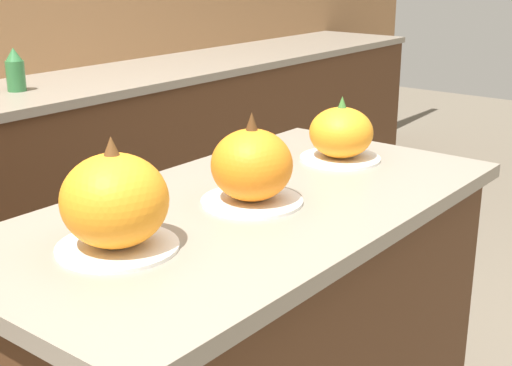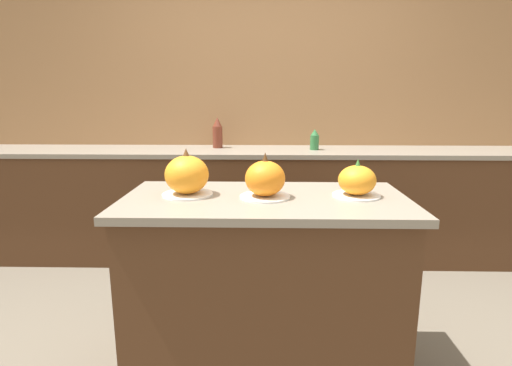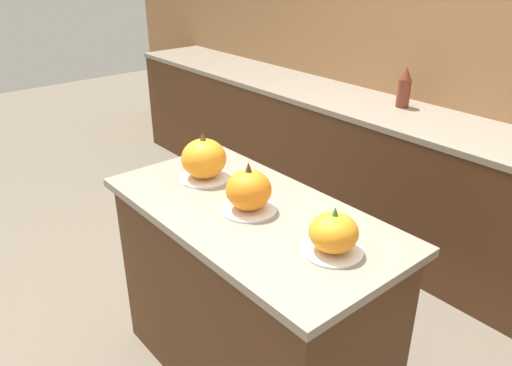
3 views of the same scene
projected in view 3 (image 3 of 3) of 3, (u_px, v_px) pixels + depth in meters
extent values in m
cube|color=#9E7047|center=(491.00, 58.00, 2.86)|extent=(8.00, 0.06, 2.50)
cube|color=#4C2D19|center=(250.00, 302.00, 2.18)|extent=(1.22, 0.59, 0.85)
cube|color=gray|center=(250.00, 213.00, 1.98)|extent=(1.28, 0.65, 0.03)
cube|color=#4C2D19|center=(436.00, 200.00, 3.02)|extent=(6.00, 0.56, 0.88)
cube|color=gray|center=(449.00, 129.00, 2.82)|extent=(6.00, 0.60, 0.03)
cylinder|color=white|center=(205.00, 177.00, 2.24)|extent=(0.23, 0.23, 0.01)
ellipsoid|color=orange|center=(204.00, 159.00, 2.20)|extent=(0.20, 0.20, 0.17)
cone|color=brown|center=(203.00, 137.00, 2.15)|extent=(0.03, 0.03, 0.04)
cylinder|color=white|center=(249.00, 209.00, 1.97)|extent=(0.23, 0.23, 0.01)
ellipsoid|color=orange|center=(248.00, 190.00, 1.94)|extent=(0.18, 0.18, 0.16)
cone|color=#4C2D14|center=(248.00, 167.00, 1.89)|extent=(0.03, 0.03, 0.04)
cylinder|color=white|center=(332.00, 250.00, 1.70)|extent=(0.21, 0.21, 0.01)
ellipsoid|color=orange|center=(334.00, 232.00, 1.67)|extent=(0.17, 0.17, 0.13)
cone|color=#38702D|center=(335.00, 212.00, 1.64)|extent=(0.03, 0.03, 0.03)
cylinder|color=maroon|center=(404.00, 93.00, 3.11)|extent=(0.08, 0.08, 0.18)
cone|color=maroon|center=(406.00, 73.00, 3.06)|extent=(0.07, 0.07, 0.08)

